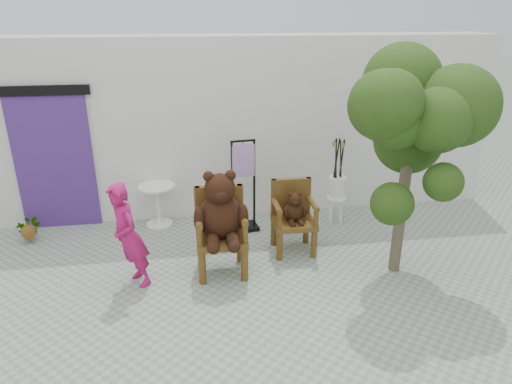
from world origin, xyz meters
TOP-DOWN VIEW (x-y plane):
  - ground_plane at (0.00, 0.00)m, footprint 60.00×60.00m
  - back_wall at (0.00, 3.10)m, footprint 9.00×1.00m
  - doorway at (-3.00, 2.58)m, footprint 1.40×0.11m
  - chair_big at (-0.50, 0.70)m, footprint 0.71×0.77m
  - chair_small at (0.60, 1.18)m, footprint 0.61×0.56m
  - person at (-1.68, 0.54)m, footprint 0.56×0.62m
  - cafe_table at (-1.42, 2.35)m, footprint 0.60×0.60m
  - display_stand at (-0.03, 1.98)m, footprint 0.49×0.41m
  - stool_bucket at (1.54, 2.01)m, footprint 0.32×0.32m
  - tree at (1.87, 0.37)m, footprint 1.89×1.70m
  - potted_plant at (-3.40, 2.10)m, footprint 0.44×0.41m

SIDE VIEW (x-z plane):
  - ground_plane at x=0.00m, z-range 0.00..0.00m
  - potted_plant at x=-3.40m, z-range 0.00..0.39m
  - cafe_table at x=-1.42m, z-range 0.09..0.79m
  - display_stand at x=-0.03m, z-range -0.17..1.34m
  - chair_small at x=0.60m, z-range 0.07..1.14m
  - stool_bucket at x=1.54m, z-range -0.08..1.37m
  - person at x=-1.68m, z-range 0.00..1.43m
  - chair_big at x=-0.50m, z-range 0.09..1.56m
  - doorway at x=-3.00m, z-range 0.00..2.33m
  - back_wall at x=0.00m, z-range 0.00..3.00m
  - tree at x=1.87m, z-range 0.69..3.71m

